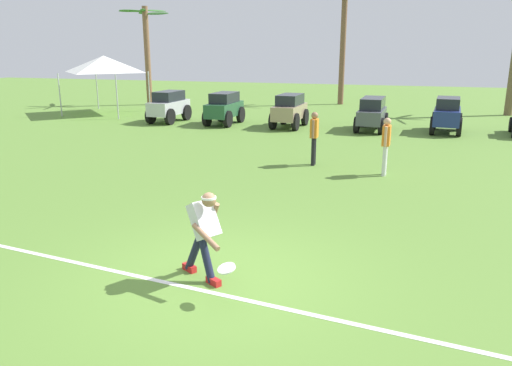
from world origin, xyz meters
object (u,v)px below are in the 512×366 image
parked_car_slot_d (372,113)px  parked_car_slot_c (290,110)px  frisbee_thrower (204,230)px  palm_tree_left_of_centre (343,35)px  teammate_midfield (386,141)px  parked_car_slot_a (169,106)px  parked_car_slot_b (224,108)px  teammate_near_sideline (314,133)px  parked_car_slot_e (447,114)px  event_tent (104,64)px  palm_tree_far_left (146,47)px  frisbee_in_flight (227,268)px

parked_car_slot_d → parked_car_slot_c: bearing=-177.6°
frisbee_thrower → parked_car_slot_d: 14.82m
parked_car_slot_c → palm_tree_left_of_centre: bearing=84.0°
parked_car_slot_d → teammate_midfield: bearing=-83.7°
parked_car_slot_a → parked_car_slot_c: 5.67m
parked_car_slot_b → palm_tree_left_of_centre: palm_tree_left_of_centre is taller
teammate_near_sideline → parked_car_slot_e: size_ratio=0.64×
parked_car_slot_a → palm_tree_left_of_centre: bearing=55.0°
event_tent → frisbee_thrower: bearing=-53.7°
parked_car_slot_e → event_tent: event_tent is taller
teammate_near_sideline → parked_car_slot_c: bearing=108.3°
teammate_near_sideline → parked_car_slot_d: bearing=80.0°
parked_car_slot_d → palm_tree_left_of_centre: palm_tree_left_of_centre is taller
parked_car_slot_a → palm_tree_far_left: bearing=125.0°
frisbee_thrower → teammate_midfield: 7.57m
parked_car_slot_b → event_tent: (-7.05, 1.72, 1.76)m
frisbee_in_flight → teammate_near_sideline: size_ratio=0.22×
palm_tree_far_left → parked_car_slot_e: bearing=-18.9°
frisbee_thrower → teammate_midfield: (2.30, 7.21, 0.15)m
teammate_midfield → parked_car_slot_b: 10.37m
parked_car_slot_a → teammate_near_sideline: bearing=-40.4°
teammate_near_sideline → palm_tree_far_left: palm_tree_far_left is taller
parked_car_slot_b → parked_car_slot_d: (6.42, 0.14, -0.02)m
frisbee_in_flight → parked_car_slot_c: bearing=99.5°
parked_car_slot_a → parked_car_slot_e: bearing=2.2°
frisbee_thrower → parked_car_slot_e: parked_car_slot_e is taller
teammate_midfield → parked_car_slot_d: (-0.84, 7.54, -0.22)m
parked_car_slot_c → palm_tree_far_left: bearing=148.7°
parked_car_slot_b → parked_car_slot_d: size_ratio=0.98×
palm_tree_left_of_centre → parked_car_slot_b: bearing=-112.7°
teammate_near_sideline → palm_tree_left_of_centre: bearing=94.3°
palm_tree_left_of_centre → parked_car_slot_c: bearing=-96.0°
teammate_near_sideline → event_tent: 14.98m
parked_car_slot_a → frisbee_in_flight: bearing=-61.6°
parked_car_slot_a → frisbee_thrower: bearing=-62.3°
parked_car_slot_d → frisbee_thrower: bearing=-95.6°
teammate_midfield → palm_tree_far_left: bearing=136.6°
parked_car_slot_b → parked_car_slot_e: (9.35, 0.44, 0.00)m
parked_car_slot_a → parked_car_slot_c: (5.67, 0.02, 0.00)m
parked_car_slot_d → event_tent: bearing=173.3°
frisbee_in_flight → parked_car_slot_d: size_ratio=0.14×
parked_car_slot_b → teammate_midfield: bearing=-45.6°
parked_car_slot_e → teammate_near_sideline: bearing=-120.0°
parked_car_slot_a → palm_tree_far_left: 7.81m
parked_car_slot_e → parked_car_slot_c: bearing=-176.0°
parked_car_slot_d → palm_tree_left_of_centre: 10.20m
frisbee_in_flight → palm_tree_far_left: bearing=120.4°
palm_tree_left_of_centre → parked_car_slot_d: bearing=-75.4°
teammate_midfield → palm_tree_left_of_centre: palm_tree_left_of_centre is taller
teammate_midfield → parked_car_slot_c: (-4.28, 7.40, -0.20)m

